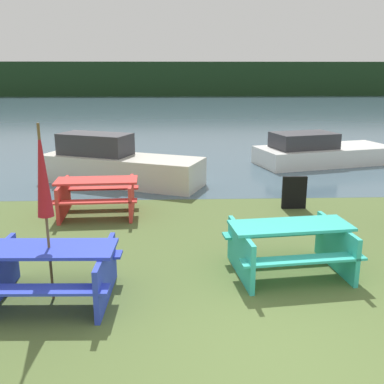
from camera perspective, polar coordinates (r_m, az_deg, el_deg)
The scene contains 10 objects.
ground_plane at distance 5.34m, azimuth 11.71°, elevation -20.19°, with size 60.00×60.00×0.00m, color #516633.
water at distance 35.71m, azimuth -0.32°, elevation 10.32°, with size 60.00×50.00×0.00m.
far_treeline at distance 55.58m, azimuth -1.03°, elevation 14.15°, with size 80.00×1.60×4.00m.
picnic_table_blue at distance 6.49m, azimuth -17.48°, elevation -9.21°, with size 1.80×1.43×0.76m.
picnic_table_teal at distance 7.15m, azimuth 12.27°, elevation -6.37°, with size 1.98×1.58×0.79m.
picnic_table_red at distance 9.96m, azimuth -11.93°, elevation -0.18°, with size 1.81×1.47×0.79m.
umbrella_crimson at distance 6.08m, azimuth -18.47°, elevation 2.27°, with size 0.21×0.21×2.43m.
boat at distance 12.66m, azimuth -9.53°, elevation 3.41°, with size 4.68×2.99×1.36m.
boat_second at distance 15.71m, azimuth 15.94°, elevation 4.90°, with size 4.85×2.90×1.08m.
signboard at distance 10.44m, azimuth 12.85°, elevation -0.07°, with size 0.55×0.08×0.75m.
Camera 1 is at (-1.18, -4.20, 3.07)m, focal length 42.00 mm.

